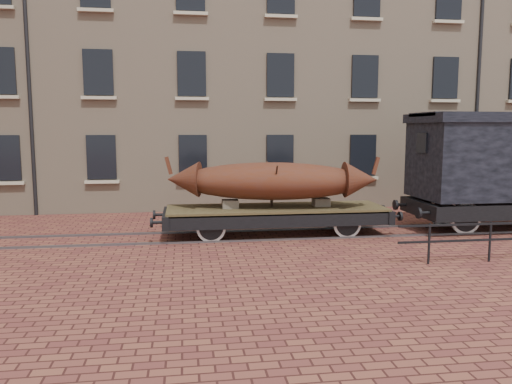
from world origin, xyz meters
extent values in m
plane|color=brown|center=(0.00, 0.00, 0.00)|extent=(90.00, 90.00, 0.00)
cube|color=tan|center=(3.00, 10.00, 7.00)|extent=(40.00, 10.00, 14.00)
cube|color=black|center=(-9.50, 4.96, 2.20)|extent=(1.10, 0.12, 1.70)
cube|color=#BEB395|center=(-9.50, 4.90, 1.25)|extent=(1.30, 0.18, 0.12)
cube|color=black|center=(-6.00, 4.96, 2.20)|extent=(1.10, 0.12, 1.70)
cube|color=#BEB395|center=(-6.00, 4.90, 1.25)|extent=(1.30, 0.18, 0.12)
cube|color=black|center=(-2.50, 4.96, 2.20)|extent=(1.10, 0.12, 1.70)
cube|color=#BEB395|center=(-2.50, 4.90, 1.25)|extent=(1.30, 0.18, 0.12)
cube|color=black|center=(1.00, 4.96, 2.20)|extent=(1.10, 0.12, 1.70)
cube|color=#BEB395|center=(1.00, 4.90, 1.25)|extent=(1.30, 0.18, 0.12)
cube|color=black|center=(4.50, 4.96, 2.20)|extent=(1.10, 0.12, 1.70)
cube|color=#BEB395|center=(4.50, 4.90, 1.25)|extent=(1.30, 0.18, 0.12)
cube|color=black|center=(8.00, 4.96, 2.20)|extent=(1.10, 0.12, 1.70)
cube|color=#BEB395|center=(8.00, 4.90, 1.25)|extent=(1.30, 0.18, 0.12)
cube|color=black|center=(-9.50, 4.96, 5.40)|extent=(1.10, 0.12, 1.70)
cube|color=#BEB395|center=(-9.50, 4.90, 4.45)|extent=(1.30, 0.18, 0.12)
cube|color=black|center=(-6.00, 4.96, 5.40)|extent=(1.10, 0.12, 1.70)
cube|color=#BEB395|center=(-6.00, 4.90, 4.45)|extent=(1.30, 0.18, 0.12)
cube|color=black|center=(-2.50, 4.96, 5.40)|extent=(1.10, 0.12, 1.70)
cube|color=#BEB395|center=(-2.50, 4.90, 4.45)|extent=(1.30, 0.18, 0.12)
cube|color=black|center=(1.00, 4.96, 5.40)|extent=(1.10, 0.12, 1.70)
cube|color=#BEB395|center=(1.00, 4.90, 4.45)|extent=(1.30, 0.18, 0.12)
cube|color=black|center=(4.50, 4.96, 5.40)|extent=(1.10, 0.12, 1.70)
cube|color=#BEB395|center=(4.50, 4.90, 4.45)|extent=(1.30, 0.18, 0.12)
cube|color=black|center=(8.00, 4.96, 5.40)|extent=(1.10, 0.12, 1.70)
cube|color=#BEB395|center=(8.00, 4.90, 4.45)|extent=(1.30, 0.18, 0.12)
cube|color=#BEB395|center=(-6.00, 4.90, 7.65)|extent=(1.30, 0.18, 0.12)
cube|color=#BEB395|center=(-2.50, 4.90, 7.65)|extent=(1.30, 0.18, 0.12)
cube|color=#BEB395|center=(1.00, 4.90, 7.65)|extent=(1.30, 0.18, 0.12)
cube|color=#BEB395|center=(4.50, 4.90, 7.65)|extent=(1.30, 0.18, 0.12)
cube|color=#BEB395|center=(8.00, 4.90, 7.65)|extent=(1.30, 0.18, 0.12)
cylinder|color=black|center=(-8.50, 4.95, 7.00)|extent=(0.14, 0.14, 14.00)
cylinder|color=black|center=(9.50, 4.95, 7.00)|extent=(0.14, 0.14, 14.00)
cube|color=#59595E|center=(0.00, -0.72, 0.03)|extent=(30.00, 0.08, 0.06)
cube|color=#59595E|center=(0.00, 0.72, 0.03)|extent=(30.00, 0.08, 0.06)
cylinder|color=black|center=(3.00, -3.80, 0.50)|extent=(0.06, 0.06, 1.00)
cylinder|color=black|center=(4.60, -3.80, 0.50)|extent=(0.06, 0.06, 1.00)
cube|color=brown|center=(-0.07, 0.00, 0.83)|extent=(6.66, 1.95, 0.11)
cube|color=black|center=(-0.07, -0.91, 0.62)|extent=(6.66, 0.14, 0.40)
cube|color=black|center=(-0.07, 0.91, 0.62)|extent=(6.66, 0.14, 0.40)
cube|color=black|center=(-3.40, 0.00, 0.62)|extent=(0.20, 2.04, 0.40)
cylinder|color=black|center=(-3.65, -0.67, 0.62)|extent=(0.31, 0.09, 0.09)
cylinder|color=black|center=(-3.80, -0.67, 0.62)|extent=(0.07, 0.28, 0.28)
cylinder|color=black|center=(-3.65, 0.67, 0.62)|extent=(0.31, 0.09, 0.09)
cylinder|color=black|center=(-3.80, 0.67, 0.62)|extent=(0.07, 0.28, 0.28)
cube|color=black|center=(3.26, 0.00, 0.62)|extent=(0.20, 2.04, 0.40)
cylinder|color=black|center=(3.51, -0.67, 0.62)|extent=(0.31, 0.09, 0.09)
cylinder|color=black|center=(3.66, -0.67, 0.62)|extent=(0.07, 0.28, 0.28)
cylinder|color=black|center=(3.51, 0.67, 0.62)|extent=(0.31, 0.09, 0.09)
cylinder|color=black|center=(3.66, 0.67, 0.62)|extent=(0.07, 0.28, 0.28)
cylinder|color=black|center=(-2.11, 0.00, 0.43)|extent=(0.09, 1.69, 0.09)
cylinder|color=silver|center=(-2.11, -0.72, 0.43)|extent=(0.85, 0.06, 0.85)
cylinder|color=black|center=(-2.11, -0.72, 0.43)|extent=(0.70, 0.09, 0.70)
cube|color=black|center=(-2.11, -0.83, 0.64)|extent=(0.80, 0.07, 0.09)
cylinder|color=silver|center=(-2.11, 0.72, 0.43)|extent=(0.85, 0.06, 0.85)
cylinder|color=black|center=(-2.11, 0.72, 0.43)|extent=(0.70, 0.09, 0.70)
cube|color=black|center=(-2.11, 0.83, 0.64)|extent=(0.80, 0.07, 0.09)
cylinder|color=black|center=(1.98, 0.00, 0.43)|extent=(0.09, 1.69, 0.09)
cylinder|color=silver|center=(1.98, -0.72, 0.43)|extent=(0.85, 0.06, 0.85)
cylinder|color=black|center=(1.98, -0.72, 0.43)|extent=(0.70, 0.09, 0.70)
cube|color=black|center=(1.98, -0.83, 0.64)|extent=(0.80, 0.07, 0.09)
cylinder|color=silver|center=(1.98, 0.72, 0.43)|extent=(0.85, 0.06, 0.85)
cylinder|color=black|center=(1.98, 0.72, 0.43)|extent=(0.70, 0.09, 0.70)
cube|color=black|center=(1.98, 0.83, 0.64)|extent=(0.80, 0.07, 0.09)
cube|color=black|center=(-0.07, 0.00, 0.49)|extent=(3.55, 0.05, 0.05)
cube|color=#6C6152|center=(-1.49, 0.00, 1.01)|extent=(0.49, 0.44, 0.25)
cube|color=#6C6152|center=(1.35, 0.00, 1.01)|extent=(0.49, 0.44, 0.25)
ellipsoid|color=#4E210F|center=(-0.21, 0.00, 1.69)|extent=(5.92, 2.68, 1.14)
cone|color=#4E210F|center=(-2.88, 0.44, 1.74)|extent=(1.15, 1.23, 1.08)
cube|color=#4E210F|center=(-3.32, 0.51, 2.16)|extent=(0.24, 0.15, 0.55)
cone|color=#4E210F|center=(2.46, -0.44, 1.74)|extent=(1.15, 1.23, 1.08)
cube|color=#4E210F|center=(2.90, -0.51, 2.16)|extent=(0.24, 0.15, 0.55)
cylinder|color=#38271D|center=(-0.21, -0.46, 1.56)|extent=(0.05, 0.98, 1.37)
cylinder|color=#38271D|center=(-0.21, 0.46, 1.56)|extent=(0.05, 0.98, 1.37)
cube|color=black|center=(7.79, 1.15, 0.73)|extent=(6.30, 0.17, 0.47)
cube|color=black|center=(4.65, 0.00, 0.73)|extent=(0.23, 2.52, 0.47)
cylinder|color=black|center=(4.17, -0.84, 0.73)|extent=(0.08, 0.34, 0.34)
cylinder|color=black|center=(4.17, 0.84, 0.73)|extent=(0.08, 0.34, 0.34)
cylinder|color=black|center=(5.80, 0.00, 0.50)|extent=(0.10, 1.99, 0.10)
cylinder|color=silver|center=(5.80, -0.72, 0.50)|extent=(1.01, 0.07, 1.01)
cylinder|color=black|center=(5.80, -0.72, 0.50)|extent=(0.83, 0.10, 0.83)
cylinder|color=silver|center=(5.80, 0.72, 0.50)|extent=(1.01, 0.07, 1.01)
cylinder|color=black|center=(5.80, 0.72, 0.50)|extent=(0.83, 0.10, 0.83)
cube|color=black|center=(4.63, 0.00, 2.83)|extent=(0.08, 0.63, 0.63)
camera|label=1|loc=(-2.84, -14.91, 3.24)|focal=35.00mm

